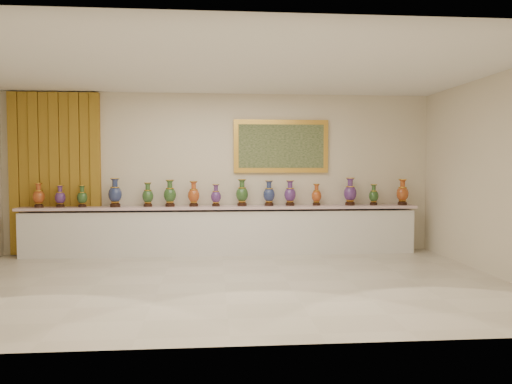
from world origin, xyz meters
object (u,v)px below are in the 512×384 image
(counter, at_px, (222,231))
(vase_1, at_px, (60,197))
(vase_2, at_px, (82,197))
(vase_0, at_px, (39,196))

(counter, height_order, vase_1, vase_1)
(vase_1, bearing_deg, counter, 0.08)
(vase_2, bearing_deg, counter, 0.14)
(counter, distance_m, vase_0, 3.33)
(vase_0, bearing_deg, vase_2, 2.05)
(vase_0, bearing_deg, vase_1, 4.50)
(counter, distance_m, vase_1, 2.97)
(vase_1, bearing_deg, vase_2, -0.27)
(vase_2, bearing_deg, vase_0, -177.95)
(counter, height_order, vase_0, vase_0)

